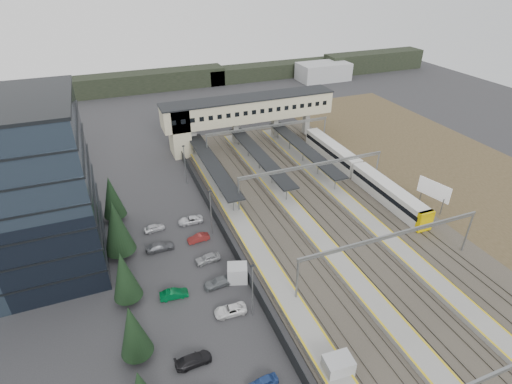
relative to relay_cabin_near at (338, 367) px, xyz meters
name	(u,v)px	position (x,y,z in m)	size (l,w,h in m)	color
ground	(284,260)	(2.58, 19.01, -1.25)	(220.00, 220.00, 0.00)	#2B2B2D
conifer_row	(127,294)	(-19.42, 15.15, 3.59)	(4.42, 49.82, 9.50)	black
car_park	(212,322)	(-10.56, 11.23, -0.64)	(10.69, 44.66, 1.30)	silver
lampposts	(228,244)	(-5.42, 20.26, 3.09)	(0.50, 53.25, 8.07)	gray
fence	(231,245)	(-3.92, 24.01, -0.25)	(0.08, 90.00, 2.00)	#26282B
relay_cabin_near	(338,367)	(0.00, 0.00, 0.00)	(3.14, 2.40, 2.50)	#A6A8AB
relay_cabin_far	(237,273)	(-5.10, 17.60, -0.02)	(3.25, 2.97, 2.45)	#A6A8AB
rail_corridor	(322,227)	(11.92, 24.01, -0.96)	(34.00, 90.00, 0.92)	#3C372E
canopies	(259,155)	(9.58, 46.01, 2.67)	(23.10, 30.00, 3.28)	black
footbridge	(238,112)	(10.28, 61.01, 6.68)	(40.40, 6.40, 11.20)	tan
gantries	(347,200)	(14.58, 22.01, 4.75)	(28.40, 62.28, 7.17)	gray
train	(358,171)	(26.58, 35.88, 0.73)	(2.77, 38.50, 3.49)	silver
billboard	(434,191)	(32.84, 22.51, 2.23)	(1.73, 5.90, 5.17)	gray
scrub_east	(484,188)	(47.58, 24.01, -1.22)	(34.00, 120.00, 0.06)	#413720
treeline_far	(234,75)	(26.39, 111.29, 1.70)	(170.00, 19.00, 7.00)	black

